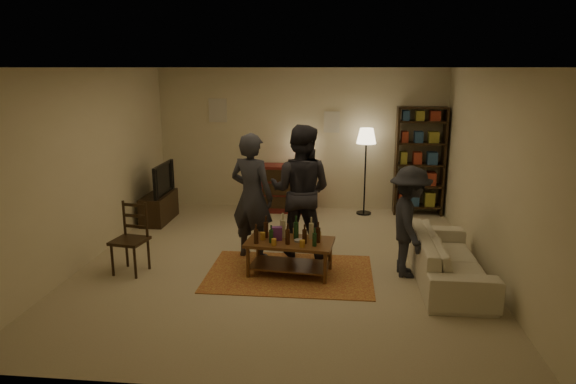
# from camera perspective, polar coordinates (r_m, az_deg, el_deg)

# --- Properties ---
(floor) EXTENTS (6.00, 6.00, 0.00)m
(floor) POSITION_cam_1_polar(r_m,az_deg,el_deg) (7.37, -0.58, -7.83)
(floor) COLOR #C6B793
(floor) RESTS_ON ground
(room_shell) EXTENTS (6.00, 6.00, 6.00)m
(room_shell) POSITION_cam_1_polar(r_m,az_deg,el_deg) (9.94, -2.40, 8.51)
(room_shell) COLOR beige
(room_shell) RESTS_ON ground
(rug) EXTENTS (2.20, 1.50, 0.01)m
(rug) POSITION_cam_1_polar(r_m,az_deg,el_deg) (6.99, 0.20, -9.02)
(rug) COLOR maroon
(rug) RESTS_ON ground
(coffee_table) EXTENTS (1.20, 0.74, 0.81)m
(coffee_table) POSITION_cam_1_polar(r_m,az_deg,el_deg) (6.85, 0.17, -5.89)
(coffee_table) COLOR brown
(coffee_table) RESTS_ON ground
(dining_chair) EXTENTS (0.48, 0.48, 0.97)m
(dining_chair) POSITION_cam_1_polar(r_m,az_deg,el_deg) (7.23, -16.98, -4.62)
(dining_chair) COLOR #322110
(dining_chair) RESTS_ON ground
(tv_stand) EXTENTS (0.40, 1.00, 1.06)m
(tv_stand) POSITION_cam_1_polar(r_m,az_deg,el_deg) (9.49, -14.15, -0.91)
(tv_stand) COLOR #322110
(tv_stand) RESTS_ON ground
(dresser) EXTENTS (1.00, 0.50, 1.36)m
(dresser) POSITION_cam_1_polar(r_m,az_deg,el_deg) (9.84, 0.09, 0.57)
(dresser) COLOR maroon
(dresser) RESTS_ON ground
(bookshelf) EXTENTS (0.90, 0.34, 2.02)m
(bookshelf) POSITION_cam_1_polar(r_m,az_deg,el_deg) (9.85, 14.41, 3.47)
(bookshelf) COLOR #322110
(bookshelf) RESTS_ON ground
(floor_lamp) EXTENTS (0.36, 0.36, 1.63)m
(floor_lamp) POSITION_cam_1_polar(r_m,az_deg,el_deg) (9.57, 8.69, 5.52)
(floor_lamp) COLOR black
(floor_lamp) RESTS_ON ground
(sofa) EXTENTS (0.81, 2.08, 0.61)m
(sofa) POSITION_cam_1_polar(r_m,az_deg,el_deg) (7.00, 17.37, -7.03)
(sofa) COLOR beige
(sofa) RESTS_ON ground
(person_left) EXTENTS (0.78, 0.65, 1.83)m
(person_left) POSITION_cam_1_polar(r_m,az_deg,el_deg) (7.32, -4.03, -0.52)
(person_left) COLOR #2A2B33
(person_left) RESTS_ON ground
(person_right) EXTENTS (1.06, 0.90, 1.93)m
(person_right) POSITION_cam_1_polar(r_m,az_deg,el_deg) (7.43, 1.41, 0.12)
(person_right) COLOR #232229
(person_right) RESTS_ON ground
(person_by_sofa) EXTENTS (0.60, 0.98, 1.48)m
(person_by_sofa) POSITION_cam_1_polar(r_m,az_deg,el_deg) (6.90, 13.34, -3.25)
(person_by_sofa) COLOR #23242A
(person_by_sofa) RESTS_ON ground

